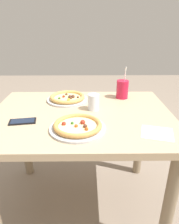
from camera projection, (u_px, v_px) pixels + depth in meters
name	position (u px, v px, depth m)	size (l,w,h in m)	color
ground_plane	(83.00, 202.00, 1.61)	(8.00, 8.00, 0.00)	gray
dining_table	(81.00, 130.00, 1.36)	(1.15, 0.86, 0.75)	tan
pizza_near	(78.00, 126.00, 1.12)	(0.30, 0.30, 0.04)	#B7B7BC
pizza_far	(67.00, 98.00, 1.52)	(0.30, 0.30, 0.04)	#B7B7BC
drink_cup_colored	(122.00, 89.00, 1.55)	(0.09, 0.09, 0.24)	red
water_cup_clear	(94.00, 102.00, 1.35)	(0.07, 0.07, 0.10)	silver
paper_napkin	(157.00, 133.00, 1.08)	(0.16, 0.14, 0.00)	white
cell_phone	(23.00, 121.00, 1.20)	(0.16, 0.10, 0.01)	black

